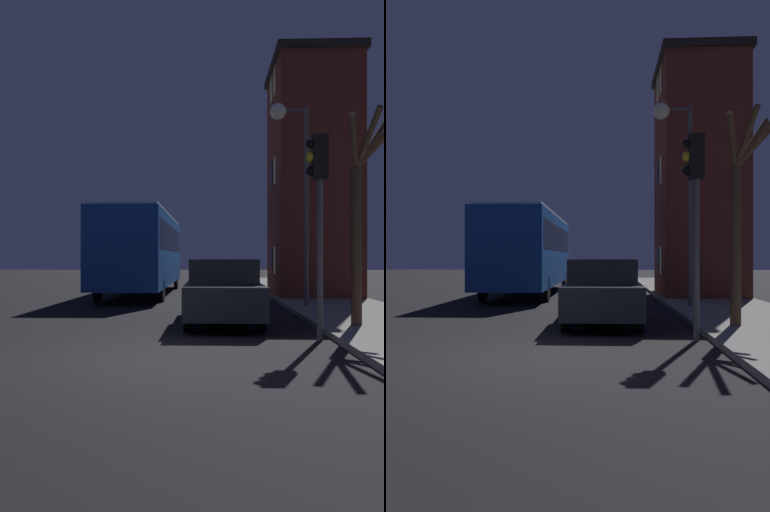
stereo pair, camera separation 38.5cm
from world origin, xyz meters
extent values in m
plane|color=black|center=(0.00, 0.00, 0.00)|extent=(120.00, 120.00, 0.00)
cube|color=brown|center=(5.31, 12.87, 4.80)|extent=(3.17, 4.53, 9.34)
cube|color=black|center=(5.31, 12.87, 9.63)|extent=(3.41, 4.77, 0.30)
cube|color=#F2D172|center=(3.70, 12.32, 1.53)|extent=(0.03, 0.70, 1.10)
cube|color=black|center=(3.70, 13.43, 1.53)|extent=(0.03, 0.70, 1.10)
cube|color=#F2D172|center=(3.70, 12.32, 5.20)|extent=(0.03, 0.70, 1.10)
cube|color=black|center=(3.70, 13.43, 5.20)|extent=(0.03, 0.70, 1.10)
cube|color=#F2D172|center=(3.70, 12.32, 8.88)|extent=(0.03, 0.70, 1.10)
cube|color=#F2D172|center=(3.70, 13.43, 8.88)|extent=(0.03, 0.70, 1.10)
cylinder|color=#4C4C4C|center=(4.14, 7.88, 3.30)|extent=(0.14, 0.14, 6.33)
cylinder|color=#4C4C4C|center=(3.69, 7.88, 6.37)|extent=(0.90, 0.09, 0.09)
sphere|color=#F4EAC6|center=(3.24, 7.88, 6.32)|extent=(0.53, 0.53, 0.53)
cylinder|color=#4C4C4C|center=(3.27, 1.92, 1.60)|extent=(0.12, 0.12, 3.20)
cube|color=black|center=(3.27, 1.92, 3.65)|extent=(0.30, 0.24, 0.90)
sphere|color=black|center=(3.09, 1.92, 3.92)|extent=(0.20, 0.20, 0.20)
sphere|color=yellow|center=(3.09, 1.92, 3.65)|extent=(0.20, 0.20, 0.20)
sphere|color=black|center=(3.09, 1.92, 3.38)|extent=(0.20, 0.20, 0.20)
cylinder|color=#473323|center=(4.38, 3.29, 1.90)|extent=(0.24, 0.24, 3.53)
cylinder|color=#473323|center=(4.84, 3.67, 4.29)|extent=(1.08, 0.91, 1.35)
cylinder|color=#473323|center=(4.44, 2.68, 4.18)|extent=(0.26, 1.31, 1.13)
cylinder|color=#473323|center=(4.67, 2.87, 4.08)|extent=(0.70, 0.96, 0.92)
cylinder|color=#473323|center=(4.21, 2.84, 4.16)|extent=(0.50, 1.04, 1.08)
cylinder|color=#473323|center=(4.78, 3.30, 4.11)|extent=(0.88, 0.12, 0.96)
cube|color=#194793|center=(-1.94, 14.33, 1.96)|extent=(2.60, 11.93, 2.97)
cube|color=black|center=(-1.94, 14.33, 2.50)|extent=(2.62, 10.97, 1.07)
cube|color=#B2B2B2|center=(-1.94, 14.33, 3.51)|extent=(2.47, 11.33, 0.12)
cylinder|color=black|center=(-0.73, 18.21, 0.48)|extent=(0.18, 0.96, 0.96)
cylinder|color=black|center=(-3.15, 18.21, 0.48)|extent=(0.18, 0.96, 0.96)
cylinder|color=black|center=(-0.73, 10.45, 0.48)|extent=(0.18, 0.96, 0.96)
cylinder|color=black|center=(-3.15, 10.45, 0.48)|extent=(0.18, 0.96, 0.96)
cube|color=black|center=(1.40, 4.53, 0.66)|extent=(1.80, 4.79, 0.73)
cube|color=black|center=(1.40, 4.29, 1.32)|extent=(1.59, 2.49, 0.58)
cylinder|color=black|center=(2.21, 6.09, 0.30)|extent=(0.18, 0.59, 0.59)
cylinder|color=black|center=(0.58, 6.09, 0.30)|extent=(0.18, 0.59, 0.59)
cylinder|color=black|center=(2.21, 2.98, 0.30)|extent=(0.18, 0.59, 0.59)
cylinder|color=black|center=(0.58, 2.98, 0.30)|extent=(0.18, 0.59, 0.59)
cube|color=#B7BABF|center=(1.54, 12.51, 0.62)|extent=(1.78, 4.24, 0.57)
cube|color=black|center=(1.54, 12.30, 1.15)|extent=(1.57, 2.20, 0.50)
cylinder|color=black|center=(2.34, 13.89, 0.33)|extent=(0.18, 0.66, 0.66)
cylinder|color=black|center=(0.74, 13.89, 0.33)|extent=(0.18, 0.66, 0.66)
cylinder|color=black|center=(2.34, 11.13, 0.33)|extent=(0.18, 0.66, 0.66)
cylinder|color=black|center=(0.74, 11.13, 0.33)|extent=(0.18, 0.66, 0.66)
cube|color=#B21E19|center=(1.48, 22.22, 0.62)|extent=(1.87, 4.61, 0.62)
cube|color=black|center=(1.48, 21.99, 1.16)|extent=(1.65, 2.40, 0.47)
cylinder|color=black|center=(2.32, 23.72, 0.30)|extent=(0.18, 0.61, 0.61)
cylinder|color=black|center=(0.63, 23.72, 0.30)|extent=(0.18, 0.61, 0.61)
cylinder|color=black|center=(2.32, 20.72, 0.30)|extent=(0.18, 0.61, 0.61)
cylinder|color=black|center=(0.63, 20.72, 0.30)|extent=(0.18, 0.61, 0.61)
camera|label=1|loc=(1.09, -8.08, 1.65)|focal=35.00mm
camera|label=2|loc=(1.47, -8.06, 1.65)|focal=35.00mm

